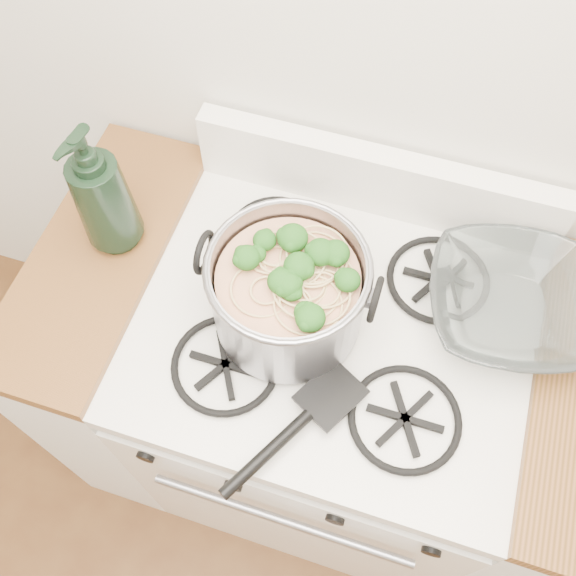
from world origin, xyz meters
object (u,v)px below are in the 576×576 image
at_px(stock_pot, 288,293).
at_px(bottle, 100,190).
at_px(gas_range, 323,404).
at_px(spatula, 331,393).
at_px(glass_bowl, 506,308).

height_order(stock_pot, bottle, bottle).
bearing_deg(stock_pot, gas_range, 13.30).
distance_m(spatula, glass_bowl, 0.38).
bearing_deg(spatula, glass_bowl, 72.93).
distance_m(gas_range, stock_pot, 0.59).
xyz_separation_m(gas_range, bottle, (-0.48, 0.05, 0.63)).
relative_size(gas_range, glass_bowl, 7.47).
distance_m(stock_pot, spatula, 0.19).
distance_m(gas_range, glass_bowl, 0.60).
bearing_deg(glass_bowl, bottle, -175.45).
relative_size(glass_bowl, bottle, 0.41).
bearing_deg(stock_pot, glass_bowl, 18.95).
distance_m(stock_pot, bottle, 0.40).
bearing_deg(spatula, stock_pot, 162.07).
height_order(glass_bowl, bottle, bottle).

